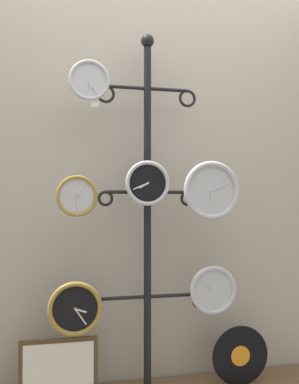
{
  "coord_description": "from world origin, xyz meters",
  "views": [
    {
      "loc": [
        -0.57,
        -2.02,
        1.1
      ],
      "look_at": [
        0.0,
        0.36,
        1.14
      ],
      "focal_mm": 42.0,
      "sensor_mm": 36.0,
      "label": 1
    }
  ],
  "objects_px": {
    "clock_middle_right": "(211,190)",
    "display_stand": "(147,278)",
    "clock_middle_center": "(147,183)",
    "picture_frame": "(59,371)",
    "vinyl_record": "(240,356)",
    "clock_bottom_left": "(75,309)",
    "clock_middle_left": "(77,196)",
    "clock_bottom_right": "(213,290)",
    "clock_top_left": "(89,80)"
  },
  "relations": [
    {
      "from": "clock_top_left",
      "to": "vinyl_record",
      "type": "height_order",
      "value": "clock_top_left"
    },
    {
      "from": "display_stand",
      "to": "vinyl_record",
      "type": "height_order",
      "value": "display_stand"
    },
    {
      "from": "vinyl_record",
      "to": "clock_bottom_right",
      "type": "bearing_deg",
      "value": -179.6
    },
    {
      "from": "clock_bottom_right",
      "to": "vinyl_record",
      "type": "height_order",
      "value": "clock_bottom_right"
    },
    {
      "from": "clock_top_left",
      "to": "clock_middle_center",
      "type": "relative_size",
      "value": 0.89
    },
    {
      "from": "clock_middle_left",
      "to": "vinyl_record",
      "type": "xyz_separation_m",
      "value": [
        0.91,
        -0.02,
        -0.89
      ]
    },
    {
      "from": "clock_middle_center",
      "to": "clock_middle_right",
      "type": "xyz_separation_m",
      "value": [
        0.36,
        -0.02,
        -0.04
      ]
    },
    {
      "from": "clock_middle_center",
      "to": "clock_bottom_right",
      "type": "distance_m",
      "value": 0.7
    },
    {
      "from": "clock_middle_left",
      "to": "vinyl_record",
      "type": "relative_size",
      "value": 0.65
    },
    {
      "from": "clock_bottom_left",
      "to": "clock_top_left",
      "type": "bearing_deg",
      "value": 0.43
    },
    {
      "from": "display_stand",
      "to": "clock_top_left",
      "type": "distance_m",
      "value": 1.11
    },
    {
      "from": "clock_middle_center",
      "to": "clock_middle_right",
      "type": "height_order",
      "value": "clock_middle_right"
    },
    {
      "from": "clock_middle_left",
      "to": "clock_middle_right",
      "type": "distance_m",
      "value": 0.73
    },
    {
      "from": "clock_top_left",
      "to": "display_stand",
      "type": "bearing_deg",
      "value": 16.13
    },
    {
      "from": "clock_bottom_left",
      "to": "clock_bottom_right",
      "type": "height_order",
      "value": "clock_bottom_right"
    },
    {
      "from": "clock_top_left",
      "to": "clock_bottom_left",
      "type": "distance_m",
      "value": 1.18
    },
    {
      "from": "clock_middle_right",
      "to": "display_stand",
      "type": "bearing_deg",
      "value": 160.1
    },
    {
      "from": "clock_top_left",
      "to": "clock_bottom_right",
      "type": "xyz_separation_m",
      "value": [
        0.69,
        0.0,
        -1.12
      ]
    },
    {
      "from": "clock_top_left",
      "to": "clock_middle_center",
      "type": "distance_m",
      "value": 0.62
    },
    {
      "from": "display_stand",
      "to": "vinyl_record",
      "type": "distance_m",
      "value": 0.68
    },
    {
      "from": "clock_middle_center",
      "to": "clock_bottom_right",
      "type": "xyz_separation_m",
      "value": [
        0.37,
        0.0,
        -0.59
      ]
    },
    {
      "from": "clock_middle_left",
      "to": "picture_frame",
      "type": "distance_m",
      "value": 0.9
    },
    {
      "from": "clock_middle_right",
      "to": "vinyl_record",
      "type": "bearing_deg",
      "value": 8.92
    },
    {
      "from": "clock_bottom_left",
      "to": "vinyl_record",
      "type": "height_order",
      "value": "clock_bottom_left"
    },
    {
      "from": "clock_middle_left",
      "to": "clock_middle_right",
      "type": "height_order",
      "value": "clock_middle_right"
    },
    {
      "from": "display_stand",
      "to": "clock_middle_right",
      "type": "relative_size",
      "value": 6.28
    },
    {
      "from": "display_stand",
      "to": "clock_middle_right",
      "type": "distance_m",
      "value": 0.6
    },
    {
      "from": "clock_top_left",
      "to": "clock_middle_center",
      "type": "xyz_separation_m",
      "value": [
        0.31,
        -0.0,
        -0.53
      ]
    },
    {
      "from": "display_stand",
      "to": "clock_bottom_left",
      "type": "xyz_separation_m",
      "value": [
        -0.4,
        -0.1,
        -0.13
      ]
    },
    {
      "from": "display_stand",
      "to": "vinyl_record",
      "type": "xyz_separation_m",
      "value": [
        0.51,
        -0.09,
        -0.44
      ]
    },
    {
      "from": "clock_middle_left",
      "to": "clock_middle_center",
      "type": "xyz_separation_m",
      "value": [
        0.37,
        -0.02,
        0.07
      ]
    },
    {
      "from": "clock_middle_left",
      "to": "clock_bottom_left",
      "type": "distance_m",
      "value": 0.58
    },
    {
      "from": "display_stand",
      "to": "clock_top_left",
      "type": "relative_size",
      "value": 9.41
    },
    {
      "from": "vinyl_record",
      "to": "clock_middle_center",
      "type": "bearing_deg",
      "value": -179.39
    },
    {
      "from": "clock_bottom_left",
      "to": "clock_bottom_right",
      "type": "bearing_deg",
      "value": 0.31
    },
    {
      "from": "display_stand",
      "to": "clock_middle_center",
      "type": "bearing_deg",
      "value": -103.25
    },
    {
      "from": "clock_bottom_left",
      "to": "clock_middle_right",
      "type": "bearing_deg",
      "value": -1.8
    },
    {
      "from": "clock_top_left",
      "to": "clock_middle_left",
      "type": "relative_size",
      "value": 0.99
    },
    {
      "from": "clock_bottom_right",
      "to": "vinyl_record",
      "type": "distance_m",
      "value": 0.41
    },
    {
      "from": "vinyl_record",
      "to": "display_stand",
      "type": "bearing_deg",
      "value": 169.82
    },
    {
      "from": "clock_middle_center",
      "to": "picture_frame",
      "type": "distance_m",
      "value": 1.07
    },
    {
      "from": "clock_middle_left",
      "to": "clock_middle_center",
      "type": "height_order",
      "value": "clock_middle_center"
    },
    {
      "from": "clock_middle_left",
      "to": "vinyl_record",
      "type": "distance_m",
      "value": 1.27
    },
    {
      "from": "clock_top_left",
      "to": "clock_middle_right",
      "type": "height_order",
      "value": "clock_top_left"
    },
    {
      "from": "clock_middle_left",
      "to": "clock_bottom_left",
      "type": "bearing_deg",
      "value": -111.6
    },
    {
      "from": "display_stand",
      "to": "clock_middle_center",
      "type": "relative_size",
      "value": 8.37
    },
    {
      "from": "clock_top_left",
      "to": "clock_bottom_left",
      "type": "bearing_deg",
      "value": -179.57
    },
    {
      "from": "clock_middle_left",
      "to": "clock_bottom_left",
      "type": "xyz_separation_m",
      "value": [
        -0.01,
        -0.02,
        -0.58
      ]
    },
    {
      "from": "vinyl_record",
      "to": "clock_middle_left",
      "type": "bearing_deg",
      "value": 178.83
    },
    {
      "from": "picture_frame",
      "to": "vinyl_record",
      "type": "bearing_deg",
      "value": -0.51
    }
  ]
}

